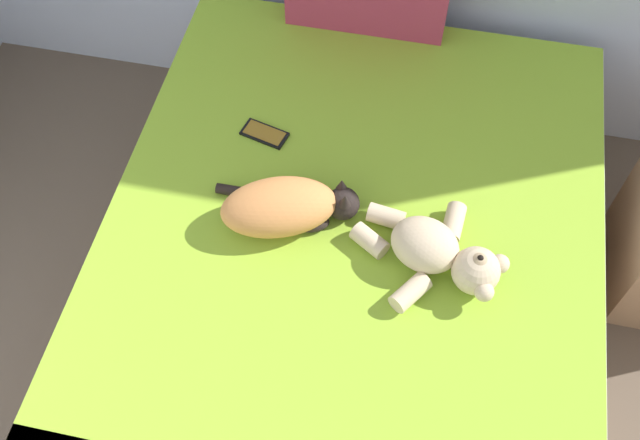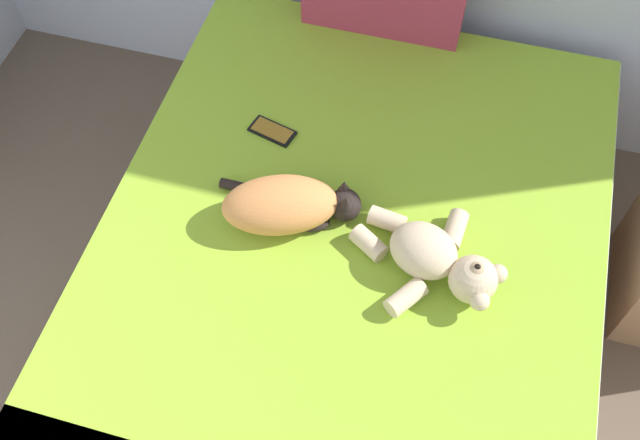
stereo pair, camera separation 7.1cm
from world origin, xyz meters
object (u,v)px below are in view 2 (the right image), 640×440
Objects in this scene: cat at (287,205)px; teddy_bear at (437,260)px; bed at (345,290)px; cell_phone at (272,131)px.

cat is 0.46m from teddy_bear.
cat is at bearing 172.53° from teddy_bear.
teddy_bear reaches higher than bed.
bed is 12.62× the size of cell_phone.
cat reaches higher than teddy_bear.
bed is 0.57m from cell_phone.
bed is at bearing -13.74° from cat.
bed is 0.43m from teddy_bear.
cat reaches higher than bed.
cell_phone is at bearing 133.93° from bed.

